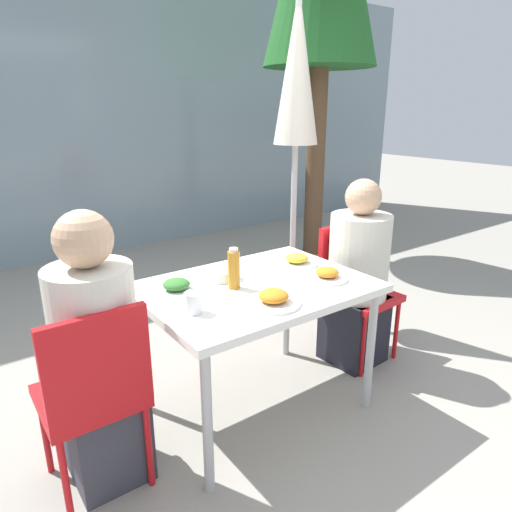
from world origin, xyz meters
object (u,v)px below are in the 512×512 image
Objects in this scene: chair_right at (352,281)px; closed_umbrella at (297,88)px; chair_left at (94,388)px; person_right at (357,280)px; bottle at (234,269)px; drinking_cup at (194,303)px; person_left at (98,361)px; salad_bowl at (221,274)px.

closed_umbrella reaches higher than chair_right.
person_right is at bearing 4.16° from chair_left.
chair_right is 1.03m from bottle.
drinking_cup is (-0.30, -0.13, -0.05)m from bottle.
closed_umbrella reaches higher than chair_left.
bottle is (-0.92, -0.02, 0.27)m from person_right.
closed_umbrella reaches higher than bottle.
person_left is 1.40× the size of chair_right.
salad_bowl is at bearing 13.51° from person_left.
salad_bowl is at bearing 41.70° from drinking_cup.
bottle is at bearing 2.13° from person_left.
chair_right is 9.31× the size of drinking_cup.
drinking_cup is at bearing 4.08° from person_right.
chair_left is at bearing -161.68° from salad_bowl.
closed_umbrella is at bearing -100.83° from chair_right.
person_left is at bearing -154.75° from closed_umbrella.
salad_bowl is (0.76, 0.25, 0.25)m from chair_left.
chair_right is 1.32m from drinking_cup.
person_right reaches higher than salad_bowl.
chair_left is 0.37× the size of closed_umbrella.
person_right is 1.40m from closed_umbrella.
person_right is 5.75× the size of bottle.
bottle is at bearing -96.83° from salad_bowl.
closed_umbrella is 1.60m from bottle.
person_left is 13.04× the size of drinking_cup.
salad_bowl is (0.31, 0.28, -0.02)m from drinking_cup.
person_right is at bearing 1.46° from person_left.
person_left reaches higher than drinking_cup.
person_right is at bearing -100.27° from closed_umbrella.
closed_umbrella is 13.57× the size of salad_bowl.
person_left is at bearing 164.78° from drinking_cup.
salad_bowl is at bearing -147.89° from closed_umbrella.
chair_right reaches higher than salad_bowl.
drinking_cup is at bearing -145.46° from closed_umbrella.
bottle is at bearing -143.00° from closed_umbrella.
chair_right is 4.22× the size of bottle.
chair_left and chair_right have the same top height.
salad_bowl is (-0.95, 0.05, 0.25)m from chair_right.
chair_left is 0.52m from drinking_cup.
closed_umbrella is (1.81, 0.91, 1.19)m from chair_left.
person_left is (0.05, 0.08, 0.07)m from chair_left.
person_left is 1.67m from chair_right.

